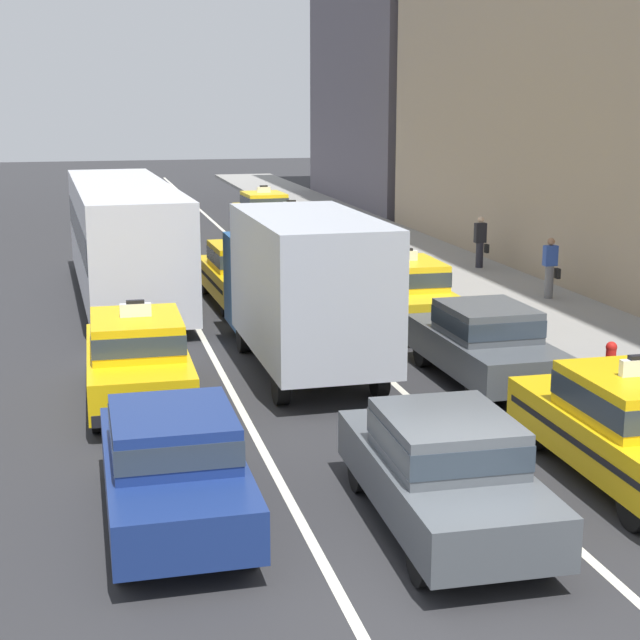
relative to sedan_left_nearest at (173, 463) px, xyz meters
name	(u,v)px	position (x,y,z in m)	size (l,w,h in m)	color
ground_plane	(471,578)	(3.23, -2.37, -0.85)	(160.00, 160.00, 0.00)	#2B2B2D
lane_stripe_left_center	(172,281)	(1.63, 17.63, -0.84)	(0.14, 80.00, 0.01)	silver
lane_stripe_center_right	(274,276)	(4.83, 17.63, -0.84)	(0.14, 80.00, 0.01)	silver
sidewalk_curb	(505,296)	(10.43, 12.63, -0.77)	(4.00, 90.00, 0.15)	gray
sedan_left_nearest	(173,463)	(0.00, 0.00, 0.00)	(1.77, 4.30, 1.58)	black
taxi_left_second	(137,357)	(-0.14, 5.43, 0.03)	(1.87, 4.58, 1.96)	black
bus_left_third	(124,234)	(0.12, 15.26, 0.97)	(2.93, 11.29, 3.22)	black
sedan_center_nearest	(444,467)	(3.38, -0.99, 0.00)	(1.86, 4.34, 1.58)	black
box_truck_center_second	(301,284)	(3.32, 7.11, 0.93)	(2.36, 6.98, 3.27)	black
taxi_center_third	(242,272)	(3.19, 13.82, 0.03)	(1.95, 4.61, 1.96)	black
taxi_right_nearest	(630,425)	(6.58, -0.16, 0.03)	(1.87, 4.58, 1.96)	black
sedan_right_second	(485,341)	(6.57, 5.12, 0.00)	(1.81, 4.32, 1.58)	black
taxi_right_third	(404,291)	(6.59, 10.15, 0.03)	(1.92, 4.60, 1.96)	black
taxi_right_fourth	(339,257)	(6.40, 15.69, 0.03)	(1.92, 4.60, 1.96)	black
taxi_right_fifth	(291,230)	(6.28, 21.89, 0.03)	(1.91, 4.59, 1.96)	black
taxi_right_sixth	(263,211)	(6.42, 27.97, 0.03)	(1.96, 4.62, 1.96)	black
pedestrian_mid_block	(480,242)	(11.43, 16.86, 0.13)	(0.47, 0.24, 1.65)	#23232D
pedestrian_by_storefront	(550,268)	(11.34, 11.82, 0.13)	(0.47, 0.24, 1.66)	slate
fire_hydrant	(611,358)	(8.91, 4.38, -0.30)	(0.36, 0.22, 0.73)	red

